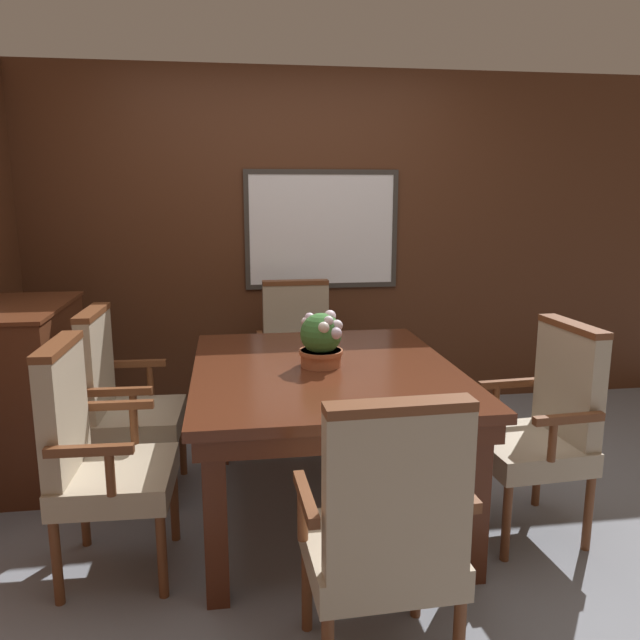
% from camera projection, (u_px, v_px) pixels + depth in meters
% --- Properties ---
extents(ground_plane, '(14.00, 14.00, 0.00)m').
position_uv_depth(ground_plane, '(329.00, 517.00, 3.13)').
color(ground_plane, gray).
extents(wall_back, '(7.20, 0.08, 2.45)m').
position_uv_depth(wall_back, '(292.00, 244.00, 4.54)').
color(wall_back, '#4C2816').
rests_on(wall_back, ground_plane).
extents(dining_table, '(1.26, 1.53, 0.77)m').
position_uv_depth(dining_table, '(324.00, 385.00, 3.06)').
color(dining_table, '#4C2314').
rests_on(dining_table, ground_plane).
extents(chair_head_far, '(0.54, 0.47, 1.01)m').
position_uv_depth(chair_head_far, '(298.00, 352.00, 4.18)').
color(chair_head_far, brown).
rests_on(chair_head_far, ground_plane).
extents(chair_head_near, '(0.55, 0.48, 1.01)m').
position_uv_depth(chair_head_near, '(386.00, 530.00, 1.99)').
color(chair_head_near, brown).
rests_on(chair_head_near, ground_plane).
extents(chair_left_near, '(0.48, 0.55, 1.01)m').
position_uv_depth(chair_left_near, '(95.00, 452.00, 2.58)').
color(chair_left_near, brown).
rests_on(chair_left_near, ground_plane).
extents(chair_left_far, '(0.49, 0.55, 1.01)m').
position_uv_depth(chair_left_far, '(121.00, 398.00, 3.26)').
color(chair_left_far, brown).
rests_on(chair_left_far, ground_plane).
extents(chair_right_near, '(0.50, 0.56, 1.01)m').
position_uv_depth(chair_right_near, '(544.00, 422.00, 2.91)').
color(chair_right_near, brown).
rests_on(chair_right_near, ground_plane).
extents(potted_plant, '(0.21, 0.22, 0.27)m').
position_uv_depth(potted_plant, '(321.00, 340.00, 3.02)').
color(potted_plant, '#B2603D').
rests_on(potted_plant, dining_table).
extents(sideboard_cabinet, '(0.52, 0.95, 0.99)m').
position_uv_depth(sideboard_cabinet, '(25.00, 391.00, 3.52)').
color(sideboard_cabinet, '#512816').
rests_on(sideboard_cabinet, ground_plane).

